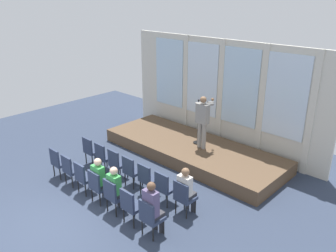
{
  "coord_description": "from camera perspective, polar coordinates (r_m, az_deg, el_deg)",
  "views": [
    {
      "loc": [
        6.76,
        -3.21,
        5.24
      ],
      "look_at": [
        0.12,
        3.79,
        1.5
      ],
      "focal_mm": 37.04,
      "sensor_mm": 36.0,
      "label": 1
    }
  ],
  "objects": [
    {
      "name": "ground_plane",
      "position": [
        9.14,
        -17.77,
        -14.98
      ],
      "size": [
        17.13,
        17.13,
        0.0
      ],
      "primitive_type": "plane",
      "color": "#2D384C"
    },
    {
      "name": "rear_partition",
      "position": [
        12.31,
        8.79,
        5.47
      ],
      "size": [
        8.02,
        0.14,
        3.79
      ],
      "color": "beige",
      "rests_on": "ground"
    },
    {
      "name": "stage_platform",
      "position": [
        11.84,
        3.99,
        -3.96
      ],
      "size": [
        6.35,
        2.36,
        0.44
      ],
      "primitive_type": "cube",
      "color": "brown",
      "rests_on": "ground"
    },
    {
      "name": "speaker",
      "position": [
        11.15,
        5.73,
        1.26
      ],
      "size": [
        0.51,
        0.69,
        1.75
      ],
      "color": "gray",
      "rests_on": "stage_platform"
    },
    {
      "name": "mic_stand",
      "position": [
        11.72,
        4.89,
        -1.29
      ],
      "size": [
        0.28,
        0.28,
        1.55
      ],
      "color": "black",
      "rests_on": "stage_platform"
    },
    {
      "name": "chair_r0_c0",
      "position": [
        11.4,
        -12.59,
        -3.73
      ],
      "size": [
        0.46,
        0.44,
        0.94
      ],
      "color": "black",
      "rests_on": "ground"
    },
    {
      "name": "chair_r0_c1",
      "position": [
        10.9,
        -10.62,
        -4.77
      ],
      "size": [
        0.46,
        0.44,
        0.94
      ],
      "color": "black",
      "rests_on": "ground"
    },
    {
      "name": "chair_r0_c2",
      "position": [
        10.42,
        -8.45,
        -5.9
      ],
      "size": [
        0.46,
        0.44,
        0.94
      ],
      "color": "black",
      "rests_on": "ground"
    },
    {
      "name": "chair_r0_c3",
      "position": [
        9.96,
        -6.07,
        -7.12
      ],
      "size": [
        0.46,
        0.44,
        0.94
      ],
      "color": "black",
      "rests_on": "ground"
    },
    {
      "name": "chair_r0_c4",
      "position": [
        9.53,
        -3.45,
        -8.44
      ],
      "size": [
        0.46,
        0.44,
        0.94
      ],
      "color": "black",
      "rests_on": "ground"
    },
    {
      "name": "chair_r0_c5",
      "position": [
        9.12,
        -0.57,
        -9.87
      ],
      "size": [
        0.46,
        0.44,
        0.94
      ],
      "color": "black",
      "rests_on": "ground"
    },
    {
      "name": "chair_r0_c6",
      "position": [
        8.74,
        2.6,
        -11.39
      ],
      "size": [
        0.46,
        0.44,
        0.94
      ],
      "color": "black",
      "rests_on": "ground"
    },
    {
      "name": "audience_r0_c6",
      "position": [
        8.7,
        2.99,
        -10.17
      ],
      "size": [
        0.36,
        0.39,
        1.29
      ],
      "color": "#2D2D33",
      "rests_on": "ground"
    },
    {
      "name": "chair_r1_c0",
      "position": [
        10.88,
        -17.57,
        -5.5
      ],
      "size": [
        0.46,
        0.44,
        0.94
      ],
      "color": "black",
      "rests_on": "ground"
    },
    {
      "name": "chair_r1_c1",
      "position": [
        10.36,
        -15.74,
        -6.69
      ],
      "size": [
        0.46,
        0.44,
        0.94
      ],
      "color": "black",
      "rests_on": "ground"
    },
    {
      "name": "chair_r1_c2",
      "position": [
        9.85,
        -13.71,
        -8.0
      ],
      "size": [
        0.46,
        0.44,
        0.94
      ],
      "color": "black",
      "rests_on": "ground"
    },
    {
      "name": "chair_r1_c3",
      "position": [
        9.37,
        -11.45,
        -9.44
      ],
      "size": [
        0.46,
        0.44,
        0.94
      ],
      "color": "black",
      "rests_on": "ground"
    },
    {
      "name": "audience_r1_c3",
      "position": [
        9.32,
        -11.11,
        -8.31
      ],
      "size": [
        0.36,
        0.39,
        1.28
      ],
      "color": "#2D2D33",
      "rests_on": "ground"
    },
    {
      "name": "chair_r1_c4",
      "position": [
        8.9,
        -8.93,
        -11.01
      ],
      "size": [
        0.46,
        0.44,
        0.94
      ],
      "color": "black",
      "rests_on": "ground"
    },
    {
      "name": "audience_r1_c4",
      "position": [
        8.85,
        -8.56,
        -9.86
      ],
      "size": [
        0.36,
        0.39,
        1.27
      ],
      "color": "#2D2D33",
      "rests_on": "ground"
    },
    {
      "name": "chair_r1_c5",
      "position": [
        8.46,
        -6.11,
        -12.72
      ],
      "size": [
        0.46,
        0.44,
        0.94
      ],
      "color": "black",
      "rests_on": "ground"
    },
    {
      "name": "chair_r1_c6",
      "position": [
        8.06,
        -2.94,
        -14.58
      ],
      "size": [
        0.46,
        0.44,
        0.94
      ],
      "color": "black",
      "rests_on": "ground"
    },
    {
      "name": "audience_r1_c6",
      "position": [
        7.97,
        -2.56,
        -13.0
      ],
      "size": [
        0.36,
        0.39,
        1.38
      ],
      "color": "#2D2D33",
      "rests_on": "ground"
    }
  ]
}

